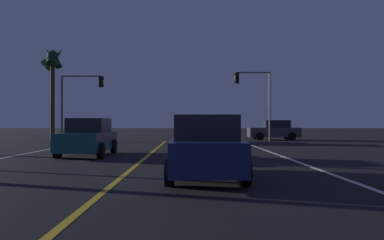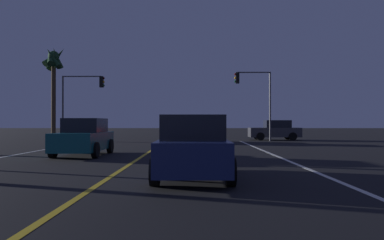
{
  "view_description": "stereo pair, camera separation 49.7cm",
  "coord_description": "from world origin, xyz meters",
  "px_view_note": "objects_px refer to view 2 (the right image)",
  "views": [
    {
      "loc": [
        1.84,
        1.02,
        1.51
      ],
      "look_at": [
        2.11,
        30.41,
        1.7
      ],
      "focal_mm": 34.73,
      "sensor_mm": 36.0,
      "label": 1
    },
    {
      "loc": [
        2.34,
        1.02,
        1.51
      ],
      "look_at": [
        2.11,
        30.41,
        1.7
      ],
      "focal_mm": 34.73,
      "sensor_mm": 36.0,
      "label": 2
    }
  ],
  "objects_px": {
    "car_ahead_far": "(201,132)",
    "car_oncoming": "(84,137)",
    "palm_tree_left_far": "(54,66)",
    "traffic_light_near_right": "(253,90)",
    "car_crossing_side": "(275,130)",
    "traffic_light_near_left": "(83,92)",
    "car_lead_same_lane": "(193,148)"
  },
  "relations": [
    {
      "from": "car_ahead_far",
      "to": "car_lead_same_lane",
      "type": "relative_size",
      "value": 1.0
    },
    {
      "from": "car_ahead_far",
      "to": "car_lead_same_lane",
      "type": "bearing_deg",
      "value": 178.41
    },
    {
      "from": "car_oncoming",
      "to": "car_crossing_side",
      "type": "distance_m",
      "value": 19.13
    },
    {
      "from": "car_crossing_side",
      "to": "traffic_light_near_right",
      "type": "bearing_deg",
      "value": 37.66
    },
    {
      "from": "car_ahead_far",
      "to": "traffic_light_near_left",
      "type": "height_order",
      "value": "traffic_light_near_left"
    },
    {
      "from": "car_ahead_far",
      "to": "traffic_light_near_left",
      "type": "xyz_separation_m",
      "value": [
        -9.59,
        2.47,
        3.16
      ]
    },
    {
      "from": "car_oncoming",
      "to": "car_crossing_side",
      "type": "height_order",
      "value": "same"
    },
    {
      "from": "car_crossing_side",
      "to": "traffic_light_near_right",
      "type": "height_order",
      "value": "traffic_light_near_right"
    },
    {
      "from": "car_ahead_far",
      "to": "car_oncoming",
      "type": "bearing_deg",
      "value": 152.97
    },
    {
      "from": "car_lead_same_lane",
      "to": "traffic_light_near_left",
      "type": "xyz_separation_m",
      "value": [
        -9.1,
        20.2,
        3.16
      ]
    },
    {
      "from": "car_crossing_side",
      "to": "traffic_light_near_left",
      "type": "bearing_deg",
      "value": 5.82
    },
    {
      "from": "car_crossing_side",
      "to": "car_ahead_far",
      "type": "xyz_separation_m",
      "value": [
        -6.45,
        -4.11,
        0.0
      ]
    },
    {
      "from": "traffic_light_near_right",
      "to": "palm_tree_left_far",
      "type": "xyz_separation_m",
      "value": [
        -16.44,
        0.2,
        2.0
      ]
    },
    {
      "from": "car_oncoming",
      "to": "palm_tree_left_far",
      "type": "relative_size",
      "value": 0.55
    },
    {
      "from": "car_lead_same_lane",
      "to": "car_ahead_far",
      "type": "bearing_deg",
      "value": -1.59
    },
    {
      "from": "traffic_light_near_left",
      "to": "car_ahead_far",
      "type": "bearing_deg",
      "value": -14.45
    },
    {
      "from": "car_ahead_far",
      "to": "palm_tree_left_far",
      "type": "distance_m",
      "value": 13.51
    },
    {
      "from": "car_oncoming",
      "to": "car_ahead_far",
      "type": "distance_m",
      "value": 12.15
    },
    {
      "from": "car_lead_same_lane",
      "to": "traffic_light_near_left",
      "type": "bearing_deg",
      "value": 24.26
    },
    {
      "from": "car_crossing_side",
      "to": "palm_tree_left_far",
      "type": "relative_size",
      "value": 0.55
    },
    {
      "from": "car_crossing_side",
      "to": "traffic_light_near_left",
      "type": "height_order",
      "value": "traffic_light_near_left"
    },
    {
      "from": "car_oncoming",
      "to": "traffic_light_near_left",
      "type": "xyz_separation_m",
      "value": [
        -4.07,
        13.29,
        3.16
      ]
    },
    {
      "from": "car_oncoming",
      "to": "traffic_light_near_right",
      "type": "distance_m",
      "value": 16.88
    },
    {
      "from": "car_oncoming",
      "to": "palm_tree_left_far",
      "type": "xyz_separation_m",
      "value": [
        -6.59,
        13.5,
        5.35
      ]
    },
    {
      "from": "car_oncoming",
      "to": "palm_tree_left_far",
      "type": "distance_m",
      "value": 15.94
    },
    {
      "from": "car_oncoming",
      "to": "traffic_light_near_left",
      "type": "relative_size",
      "value": 0.81
    },
    {
      "from": "car_ahead_far",
      "to": "palm_tree_left_far",
      "type": "height_order",
      "value": "palm_tree_left_far"
    },
    {
      "from": "car_ahead_far",
      "to": "car_lead_same_lane",
      "type": "distance_m",
      "value": 17.73
    },
    {
      "from": "car_ahead_far",
      "to": "traffic_light_near_right",
      "type": "distance_m",
      "value": 6.01
    },
    {
      "from": "car_ahead_far",
      "to": "palm_tree_left_far",
      "type": "xyz_separation_m",
      "value": [
        -12.11,
        2.68,
        5.35
      ]
    },
    {
      "from": "car_lead_same_lane",
      "to": "car_crossing_side",
      "type": "bearing_deg",
      "value": -17.63
    },
    {
      "from": "traffic_light_near_right",
      "to": "car_lead_same_lane",
      "type": "bearing_deg",
      "value": 76.58
    }
  ]
}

